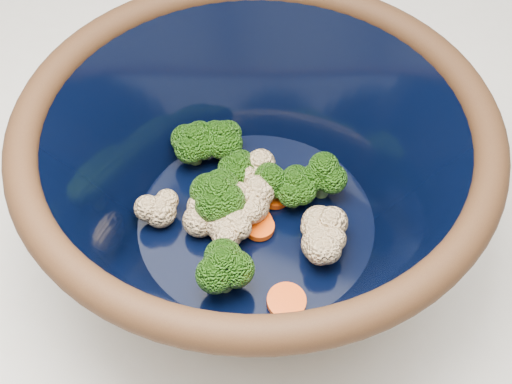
% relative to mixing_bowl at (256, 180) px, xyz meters
% --- Properties ---
extents(mixing_bowl, '(0.38, 0.38, 0.17)m').
position_rel_mixing_bowl_xyz_m(mixing_bowl, '(0.00, 0.00, 0.00)').
color(mixing_bowl, black).
rests_on(mixing_bowl, counter).
extents(vegetable_pile, '(0.18, 0.17, 0.05)m').
position_rel_mixing_bowl_xyz_m(vegetable_pile, '(-0.01, 0.01, -0.03)').
color(vegetable_pile, '#608442').
rests_on(vegetable_pile, mixing_bowl).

